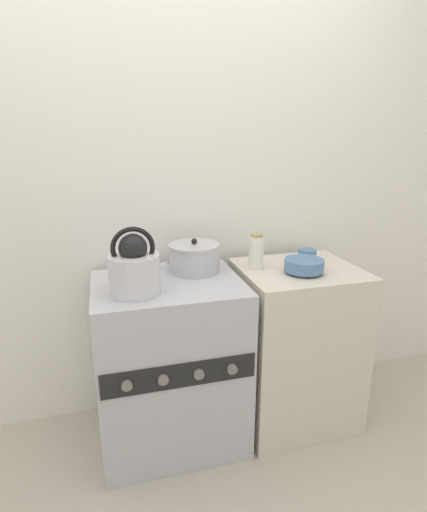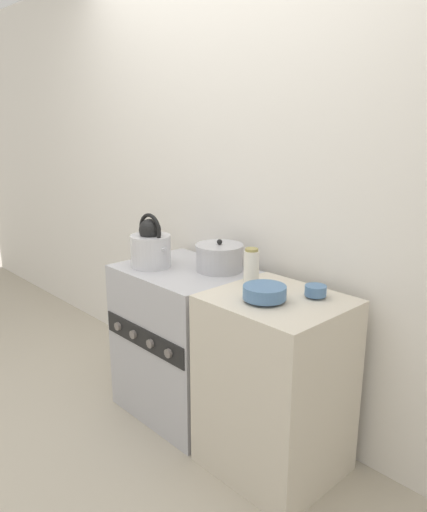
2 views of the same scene
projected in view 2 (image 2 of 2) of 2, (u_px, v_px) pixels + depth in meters
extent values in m
plane|color=#B2A893|center=(147.00, 426.00, 2.64)|extent=(12.00, 12.00, 0.00)
cube|color=silver|center=(230.00, 181.00, 2.71)|extent=(7.00, 0.06, 2.50)
cube|color=#B2B2B7|center=(185.00, 341.00, 2.71)|extent=(0.67, 0.53, 0.82)
cube|color=black|center=(143.00, 338.00, 2.51)|extent=(0.64, 0.01, 0.11)
cylinder|color=slate|center=(118.00, 326.00, 2.65)|extent=(0.04, 0.02, 0.04)
cylinder|color=slate|center=(133.00, 334.00, 2.55)|extent=(0.04, 0.02, 0.04)
cylinder|color=slate|center=(150.00, 344.00, 2.45)|extent=(0.04, 0.02, 0.04)
cylinder|color=slate|center=(168.00, 353.00, 2.35)|extent=(0.04, 0.02, 0.04)
cube|color=beige|center=(275.00, 385.00, 2.25)|extent=(0.57, 0.51, 0.83)
cylinder|color=silver|center=(151.00, 251.00, 2.62)|extent=(0.21, 0.21, 0.17)
sphere|color=black|center=(150.00, 230.00, 2.59)|extent=(0.12, 0.12, 0.12)
torus|color=black|center=(150.00, 230.00, 2.59)|extent=(0.18, 0.02, 0.18)
cone|color=silver|center=(162.00, 250.00, 2.54)|extent=(0.11, 0.05, 0.08)
cylinder|color=#B2B2B7|center=(219.00, 259.00, 2.56)|extent=(0.24, 0.24, 0.12)
cylinder|color=#B2B2B7|center=(220.00, 246.00, 2.54)|extent=(0.25, 0.25, 0.01)
sphere|color=black|center=(220.00, 242.00, 2.53)|extent=(0.03, 0.03, 0.03)
cylinder|color=#4C729E|center=(264.00, 300.00, 2.10)|extent=(0.08, 0.08, 0.01)
cylinder|color=#4C729E|center=(265.00, 292.00, 2.09)|extent=(0.18, 0.18, 0.06)
cylinder|color=#4C729E|center=(315.00, 296.00, 2.14)|extent=(0.04, 0.04, 0.01)
cylinder|color=#4C729E|center=(316.00, 290.00, 2.14)|extent=(0.09, 0.09, 0.04)
cylinder|color=silver|center=(251.00, 268.00, 2.30)|extent=(0.07, 0.07, 0.16)
cylinder|color=#998C4C|center=(252.00, 250.00, 2.27)|extent=(0.06, 0.06, 0.01)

